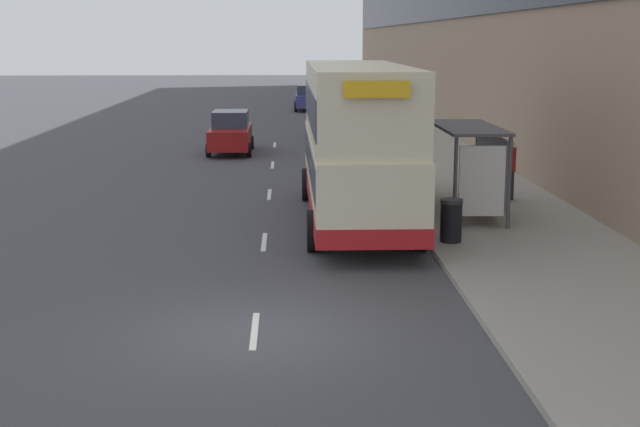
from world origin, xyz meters
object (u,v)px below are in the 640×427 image
Objects in this scene: car_0 at (308,98)px; pedestrian_1 at (419,163)px; car_1 at (231,132)px; car_2 at (334,121)px; double_decker_bus_near at (357,140)px; pedestrian_at_shelter at (510,169)px; bus_shelter at (476,154)px; litter_bin at (451,220)px.

pedestrian_1 reaches higher than car_0.
car_1 reaches higher than car_2.
double_decker_bus_near reaches higher than car_2.
car_0 is 16.99m from car_2.
pedestrian_at_shelter is 1.03× the size of pedestrian_1.
bus_shelter is 39.02m from car_0.
pedestrian_1 is at bearing -84.17° from car_2.
double_decker_bus_near is at bearing -178.30° from bus_shelter.
pedestrian_1 is 1.71× the size of litter_bin.
car_0 is at bearing 93.38° from litter_bin.
litter_bin is at bearing -116.49° from pedestrian_at_shelter.
car_2 reaches higher than litter_bin.
pedestrian_at_shelter is at bearing -81.70° from car_0.
litter_bin is at bearing -86.62° from car_0.
car_1 is (-3.99, -23.44, 0.02)m from car_0.
car_2 is at bearing -86.81° from car_0.
car_1 is 13.04m from pedestrian_1.
pedestrian_1 is (-0.95, 4.22, -0.82)m from bus_shelter.
double_decker_bus_near is 5.91× the size of pedestrian_1.
double_decker_bus_near is 10.12× the size of litter_bin.
pedestrian_at_shelter is at bearing -77.32° from car_2.
double_decker_bus_near is 2.32× the size of car_1.
double_decker_bus_near is at bearing -151.55° from pedestrian_at_shelter.
car_2 is (0.55, 21.96, -1.46)m from double_decker_bus_near.
litter_bin is (2.08, -3.00, -1.62)m from double_decker_bus_near.
pedestrian_at_shelter reaches higher than car_2.
bus_shelter is at bearing 116.54° from car_1.
double_decker_bus_near reaches higher than pedestrian_1.
double_decker_bus_near reaches higher than car_0.
car_0 is 2.31× the size of pedestrian_at_shelter.
litter_bin is (-0.27, -7.31, -0.39)m from pedestrian_1.
car_0 is 42.00m from litter_bin.
car_0 is 36.66m from pedestrian_at_shelter.
double_decker_bus_near is 5.75× the size of pedestrian_at_shelter.
double_decker_bus_near is at bearing -118.55° from pedestrian_1.
car_2 is (0.95, -16.97, -0.06)m from car_0.
pedestrian_at_shelter is (4.34, -19.31, 0.26)m from car_2.
pedestrian_at_shelter is (1.59, 2.55, -0.79)m from bus_shelter.
car_1 is 2.48× the size of pedestrian_at_shelter.
litter_bin is at bearing -55.33° from double_decker_bus_near.
pedestrian_at_shelter is at bearing 28.45° from double_decker_bus_near.
car_1 is at bearing 105.82° from double_decker_bus_near.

